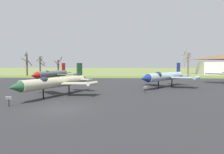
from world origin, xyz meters
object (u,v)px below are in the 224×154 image
Objects in this scene: info_placard_front_right at (145,89)px; jet_fighter_rear_left at (52,74)px; info_placard_front_left at (9,101)px; jet_fighter_front_right at (165,76)px; jet_fighter_front_left at (56,82)px; info_placard_rear_left at (33,84)px.

jet_fighter_rear_left reaches higher than info_placard_front_right.
info_placard_front_left is 0.08× the size of jet_fighter_front_right.
jet_fighter_front_left is 12.11× the size of info_placard_front_right.
jet_fighter_front_right is at bearing 58.86° from info_placard_front_right.
jet_fighter_front_right is 23.80m from info_placard_rear_left.
jet_fighter_front_right reaches higher than info_placard_rear_left.
jet_fighter_rear_left is (-22.90, 7.47, 0.06)m from jet_fighter_front_right.
info_placard_rear_left is (-5.71, 16.52, -0.03)m from info_placard_front_left.
jet_fighter_front_right is (18.04, 16.49, 1.39)m from info_placard_front_left.
info_placard_front_right is 23.66m from jet_fighter_rear_left.
jet_fighter_front_right reaches higher than jet_fighter_front_left.
jet_fighter_front_right is 12.45× the size of info_placard_front_right.
info_placard_front_right is at bearing 16.24° from jet_fighter_front_left.
info_placard_front_left reaches higher than info_placard_front_right.
info_placard_rear_left is at bearing 109.08° from info_placard_front_left.
jet_fighter_front_left reaches higher than info_placard_front_left.
jet_fighter_rear_left is at bearing 142.30° from info_placard_front_right.
jet_fighter_front_left is 12.06× the size of info_placard_front_left.
info_placard_front_left is 17.48m from info_placard_rear_left.
info_placard_front_right is at bearing 34.54° from info_placard_front_left.
jet_fighter_front_right is 8.26m from info_placard_front_right.
jet_fighter_rear_left is (-4.85, 23.96, 1.45)m from info_placard_front_left.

